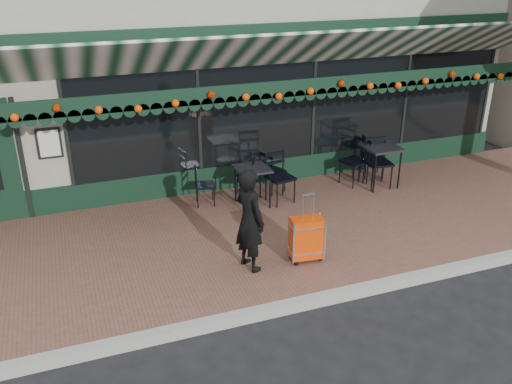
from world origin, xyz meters
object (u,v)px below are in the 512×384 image
object	(u,v)px
cafe_table_b	(252,171)
chair_b_front	(280,178)
chair_a_left	(354,162)
chair_solo	(205,186)
cafe_table_a	(381,150)
chair_a_front	(378,163)
chair_b_right	(272,171)
chair_b_left	(245,179)
woman	(250,220)
suitcase	(307,239)
chair_a_right	(373,156)

from	to	relation	value
cafe_table_b	chair_b_front	xyz separation A→B (m)	(0.55, -0.04, -0.20)
chair_a_left	chair_b_front	xyz separation A→B (m)	(-1.76, -0.30, -0.00)
cafe_table_b	chair_solo	size ratio (longest dim) A/B	0.99
cafe_table_a	chair_a_front	world-z (taller)	chair_a_front
chair_a_front	chair_b_right	world-z (taller)	chair_a_front
cafe_table_b	chair_b_left	xyz separation A→B (m)	(-0.03, 0.36, -0.29)
woman	chair_b_front	distance (m)	2.47
suitcase	cafe_table_a	size ratio (longest dim) A/B	1.33
suitcase	chair_a_right	world-z (taller)	suitcase
chair_a_right	chair_a_front	distance (m)	0.57
woman	chair_a_left	world-z (taller)	woman
woman	chair_a_front	distance (m)	4.06
woman	chair_a_right	world-z (taller)	woman
woman	chair_b_front	world-z (taller)	woman
woman	suitcase	bearing A→B (deg)	-115.77
chair_b_right	chair_b_front	xyz separation A→B (m)	(-0.04, -0.51, 0.06)
chair_solo	cafe_table_b	bearing A→B (deg)	-101.72
chair_b_right	chair_solo	xyz separation A→B (m)	(-1.42, -0.13, -0.05)
chair_a_right	chair_b_front	world-z (taller)	chair_b_front
suitcase	cafe_table_a	bearing A→B (deg)	46.78
woman	chair_a_left	bearing A→B (deg)	-71.31
chair_a_left	chair_b_right	xyz separation A→B (m)	(-1.72, 0.21, -0.06)
chair_b_front	chair_solo	xyz separation A→B (m)	(-1.38, 0.38, -0.10)
suitcase	chair_b_left	xyz separation A→B (m)	(-0.11, 2.56, 0.02)
cafe_table_b	chair_a_left	size ratio (longest dim) A/B	0.78
chair_a_left	chair_b_front	size ratio (longest dim) A/B	1.00
woman	cafe_table_b	world-z (taller)	woman
chair_a_right	suitcase	bearing A→B (deg)	150.65
cafe_table_a	chair_a_right	distance (m)	0.60
chair_a_left	chair_b_front	bearing A→B (deg)	-95.71
chair_a_left	chair_a_right	distance (m)	0.62
chair_b_right	chair_a_front	bearing A→B (deg)	-125.14
cafe_table_b	woman	bearing A→B (deg)	-110.98
chair_a_right	chair_b_left	world-z (taller)	chair_a_right
suitcase	chair_a_left	xyz separation A→B (m)	(2.23, 2.46, 0.11)
cafe_table_a	cafe_table_b	distance (m)	2.75
woman	chair_b_left	xyz separation A→B (m)	(0.77, 2.44, -0.40)
chair_a_right	chair_b_front	xyz separation A→B (m)	(-2.34, -0.53, 0.04)
chair_a_front	chair_b_right	distance (m)	2.16
cafe_table_a	suitcase	bearing A→B (deg)	-140.50
suitcase	cafe_table_b	size ratio (longest dim) A/B	1.49
chair_a_left	chair_b_right	distance (m)	1.73
chair_a_right	chair_a_front	xyz separation A→B (m)	(-0.20, -0.53, 0.06)
woman	chair_a_left	distance (m)	3.91
suitcase	chair_solo	world-z (taller)	suitcase
cafe_table_a	chair_a_front	distance (m)	0.27
cafe_table_b	chair_a_front	xyz separation A→B (m)	(2.69, -0.04, -0.18)
chair_a_left	chair_a_right	bearing A→B (deg)	96.45
chair_a_left	chair_a_front	xyz separation A→B (m)	(0.38, -0.30, 0.02)
chair_b_left	chair_solo	world-z (taller)	chair_b_left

